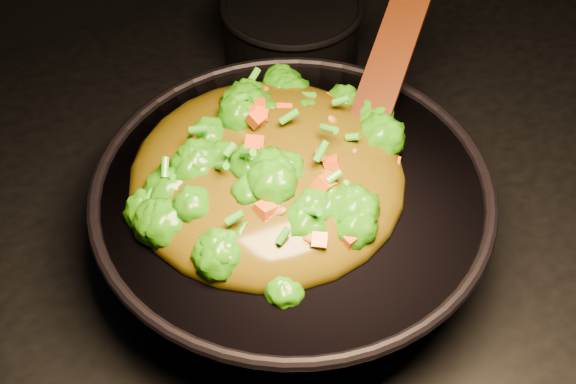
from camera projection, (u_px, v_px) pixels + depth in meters
stovetop at (311, 353)px, 1.38m from camera, size 1.20×0.90×0.90m
wok at (292, 224)px, 0.92m from camera, size 0.52×0.52×0.12m
stir_fry at (266, 147)px, 0.84m from camera, size 0.31×0.31×0.10m
spatula at (382, 82)px, 0.91m from camera, size 0.24×0.22×0.12m
back_pot at (292, 34)px, 1.16m from camera, size 0.25×0.25×0.11m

